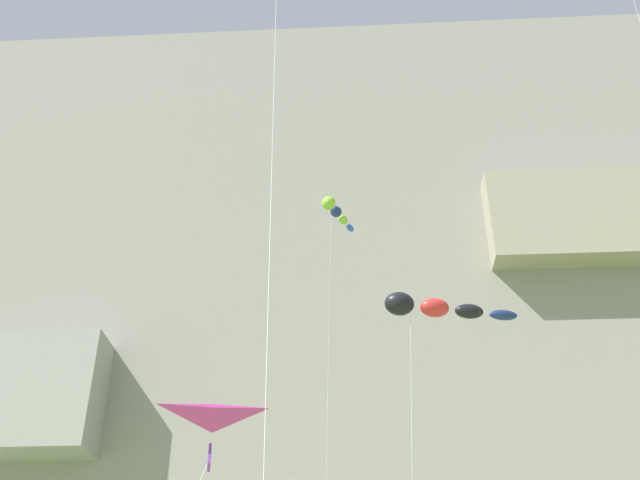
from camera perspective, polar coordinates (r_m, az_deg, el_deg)
name	(u,v)px	position (r m, az deg, el deg)	size (l,w,h in m)	color
cliff_face	(335,360)	(63.47, 1.12, -8.97)	(180.00, 24.26, 55.72)	gray
kite_windsock_mid_left	(335,212)	(44.77, 1.16, 2.14)	(2.05, 5.04, 28.68)	#8CCC33
kite_windsock_low_right	(432,307)	(32.84, 8.38, -5.04)	(5.95, 4.63, 18.34)	black
kite_delta_far_left	(208,462)	(16.57, -8.38, -16.17)	(1.80, 7.20, 7.78)	#CC3399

